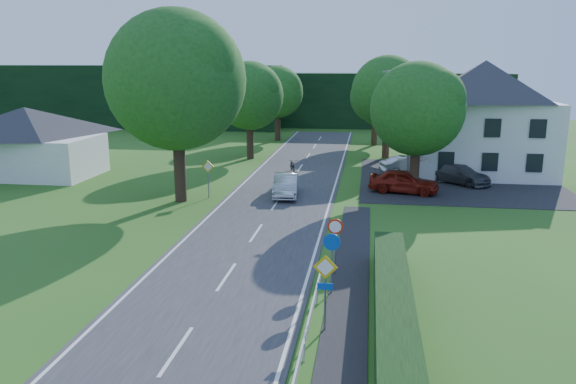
% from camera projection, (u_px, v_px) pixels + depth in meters
% --- Properties ---
extents(road, '(7.00, 80.00, 0.04)m').
position_uv_depth(road, '(263.00, 222.00, 30.37)').
color(road, '#333335').
rests_on(road, ground).
extents(parking_pad, '(14.00, 16.00, 0.04)m').
position_uv_depth(parking_pad, '(457.00, 180.00, 41.20)').
color(parking_pad, black).
rests_on(parking_pad, ground).
extents(line_edge_left, '(0.12, 80.00, 0.01)m').
position_uv_depth(line_edge_left, '(205.00, 219.00, 30.82)').
color(line_edge_left, white).
rests_on(line_edge_left, road).
extents(line_edge_right, '(0.12, 80.00, 0.01)m').
position_uv_depth(line_edge_right, '(323.00, 224.00, 29.91)').
color(line_edge_right, white).
rests_on(line_edge_right, road).
extents(line_centre, '(0.12, 80.00, 0.01)m').
position_uv_depth(line_centre, '(263.00, 222.00, 30.37)').
color(line_centre, white).
rests_on(line_centre, road).
extents(tree_main, '(9.40, 9.40, 11.64)m').
position_uv_depth(tree_main, '(177.00, 107.00, 33.75)').
color(tree_main, '#195018').
rests_on(tree_main, ground).
extents(tree_left_far, '(7.00, 7.00, 8.58)m').
position_uv_depth(tree_left_far, '(250.00, 111.00, 49.37)').
color(tree_left_far, '#195018').
rests_on(tree_left_far, ground).
extents(tree_right_far, '(7.40, 7.40, 9.09)m').
position_uv_depth(tree_right_far, '(387.00, 107.00, 49.55)').
color(tree_right_far, '#195018').
rests_on(tree_right_far, ground).
extents(tree_left_back, '(6.60, 6.60, 8.07)m').
position_uv_depth(tree_left_back, '(277.00, 104.00, 60.92)').
color(tree_left_back, '#195018').
rests_on(tree_left_back, ground).
extents(tree_right_back, '(6.20, 6.20, 7.56)m').
position_uv_depth(tree_right_back, '(375.00, 109.00, 57.57)').
color(tree_right_back, '#195018').
rests_on(tree_right_back, ground).
extents(tree_right_mid, '(7.00, 7.00, 8.58)m').
position_uv_depth(tree_right_mid, '(416.00, 129.00, 35.91)').
color(tree_right_mid, '#195018').
rests_on(tree_right_mid, ground).
extents(treeline_left, '(44.00, 6.00, 8.00)m').
position_uv_depth(treeline_left, '(114.00, 96.00, 73.88)').
color(treeline_left, black).
rests_on(treeline_left, ground).
extents(treeline_right, '(30.00, 5.00, 7.00)m').
position_uv_depth(treeline_right, '(390.00, 101.00, 72.77)').
color(treeline_right, black).
rests_on(treeline_right, ground).
extents(bungalow_left, '(11.00, 6.50, 5.20)m').
position_uv_depth(bungalow_left, '(27.00, 140.00, 42.22)').
color(bungalow_left, silver).
rests_on(bungalow_left, ground).
extents(house_white, '(10.60, 8.40, 8.60)m').
position_uv_depth(house_white, '(482.00, 117.00, 42.81)').
color(house_white, white).
rests_on(house_white, ground).
extents(streetlight, '(2.03, 0.18, 8.00)m').
position_uv_depth(streetlight, '(408.00, 123.00, 37.86)').
color(streetlight, slate).
rests_on(streetlight, ground).
extents(sign_priority_right, '(0.78, 0.09, 2.59)m').
position_uv_depth(sign_priority_right, '(325.00, 279.00, 17.78)').
color(sign_priority_right, slate).
rests_on(sign_priority_right, ground).
extents(sign_roundabout, '(0.64, 0.08, 2.37)m').
position_uv_depth(sign_roundabout, '(332.00, 252.00, 20.70)').
color(sign_roundabout, slate).
rests_on(sign_roundabout, ground).
extents(sign_speed_limit, '(0.64, 0.11, 2.37)m').
position_uv_depth(sign_speed_limit, '(335.00, 233.00, 22.60)').
color(sign_speed_limit, slate).
rests_on(sign_speed_limit, ground).
extents(sign_priority_left, '(0.78, 0.09, 2.44)m').
position_uv_depth(sign_priority_left, '(208.00, 172.00, 35.42)').
color(sign_priority_left, slate).
rests_on(sign_priority_left, ground).
extents(moving_car, '(1.95, 4.45, 1.42)m').
position_uv_depth(moving_car, '(286.00, 185.00, 36.10)').
color(moving_car, silver).
rests_on(moving_car, road).
extents(motorcycle, '(1.23, 2.08, 1.03)m').
position_uv_depth(motorcycle, '(293.00, 165.00, 44.00)').
color(motorcycle, black).
rests_on(motorcycle, road).
extents(parked_car_red, '(4.81, 2.77, 1.54)m').
position_uv_depth(parked_car_red, '(404.00, 181.00, 36.97)').
color(parked_car_red, maroon).
rests_on(parked_car_red, parking_pad).
extents(parked_car_silver_a, '(4.54, 2.82, 1.41)m').
position_uv_depth(parked_car_silver_a, '(408.00, 166.00, 42.84)').
color(parked_car_silver_a, '#9D9CA1').
rests_on(parked_car_silver_a, parking_pad).
extents(parked_car_grey, '(4.80, 4.55, 1.37)m').
position_uv_depth(parked_car_grey, '(459.00, 174.00, 39.89)').
color(parked_car_grey, '#47484B').
rests_on(parked_car_grey, parking_pad).
extents(parasol, '(2.60, 2.63, 1.94)m').
position_uv_depth(parasol, '(418.00, 169.00, 40.22)').
color(parasol, '#B9340E').
rests_on(parasol, parking_pad).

